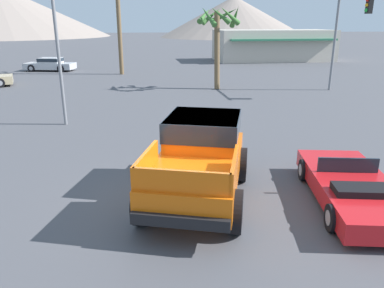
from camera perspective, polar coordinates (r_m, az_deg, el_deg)
ground_plane at (r=9.91m, az=-1.93°, el=-7.96°), size 320.00×320.00×0.00m
orange_pickup_truck at (r=9.61m, az=1.26°, el=-1.44°), size 3.44×5.20×1.99m
red_convertible_car at (r=10.20m, az=23.29°, el=-6.22°), size 2.72×4.75×1.02m
parked_car_silver at (r=37.89m, az=-20.81°, el=11.30°), size 4.75×2.75×1.20m
traffic_light_main at (r=25.46m, az=22.70°, el=16.37°), size 0.38×3.77×5.98m
street_lamp_post at (r=17.11m, az=-20.39°, el=19.17°), size 0.90×0.24×8.39m
palm_tree_leaning at (r=25.52m, az=4.13°, el=17.51°), size 2.90×2.90×5.41m
storefront_building at (r=46.40m, az=12.25°, el=14.50°), size 13.35×6.79×3.48m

